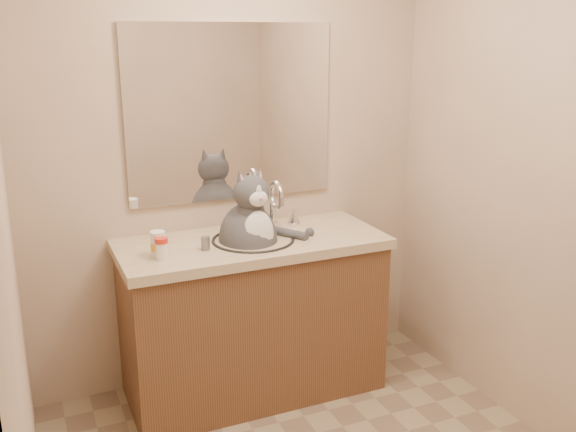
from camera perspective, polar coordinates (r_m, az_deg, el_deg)
The scene contains 8 objects.
room at distance 2.28m, azimuth 5.10°, elevation -0.62°, with size 2.22×2.52×2.42m.
vanity at distance 3.38m, azimuth -3.13°, elevation -8.63°, with size 1.34×0.59×1.12m.
mirror at distance 3.35m, azimuth -5.05°, elevation 9.09°, with size 1.10×0.02×0.90m, color white.
shower_curtain at distance 2.18m, azimuth -21.72°, elevation -7.34°, with size 0.02×1.30×1.93m.
cat at distance 3.20m, azimuth -3.43°, elevation -1.70°, with size 0.45×0.36×0.58m.
pill_bottle_redcap at distance 2.98m, azimuth -11.16°, elevation -2.86°, with size 0.06×0.06×0.10m.
pill_bottle_orange at distance 3.02m, azimuth -11.48°, elevation -2.49°, with size 0.07×0.07×0.12m.
grey_canister at distance 3.08m, azimuth -7.35°, elevation -2.42°, with size 0.05×0.05×0.07m.
Camera 1 is at (-1.06, -1.92, 1.85)m, focal length 40.00 mm.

